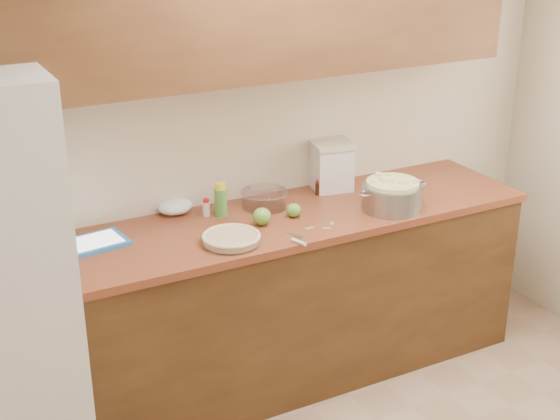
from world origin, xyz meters
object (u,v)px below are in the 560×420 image
colander (392,196)px  flour_canister (331,165)px  tablet (95,242)px  pie (231,239)px

colander → flour_canister: flour_canister is taller
colander → tablet: 1.48m
pie → tablet: size_ratio=0.94×
flour_canister → pie: bearing=-152.5°
flour_canister → tablet: 1.35m
colander → tablet: colander is taller
tablet → colander: bearing=-18.1°
flour_canister → tablet: bearing=-174.7°
pie → colander: 0.90m
colander → tablet: (-1.45, 0.28, -0.06)m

